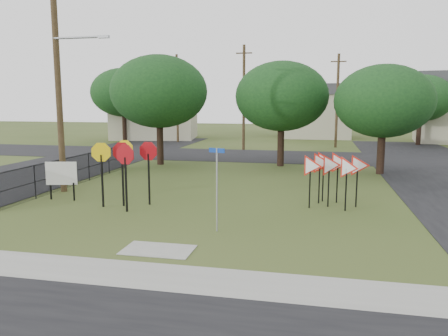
# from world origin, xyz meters

# --- Properties ---
(ground) EXTENTS (140.00, 140.00, 0.00)m
(ground) POSITION_xyz_m (0.00, 0.00, 0.00)
(ground) COLOR #35471A
(sidewalk) EXTENTS (30.00, 1.60, 0.02)m
(sidewalk) POSITION_xyz_m (0.00, -4.20, 0.01)
(sidewalk) COLOR gray
(sidewalk) RESTS_ON ground
(planting_strip) EXTENTS (30.00, 0.80, 0.02)m
(planting_strip) POSITION_xyz_m (0.00, -5.40, 0.01)
(planting_strip) COLOR #35471A
(planting_strip) RESTS_ON ground
(street_left) EXTENTS (8.00, 50.00, 0.02)m
(street_left) POSITION_xyz_m (-12.00, 10.00, 0.01)
(street_left) COLOR black
(street_left) RESTS_ON ground
(street_far) EXTENTS (60.00, 8.00, 0.02)m
(street_far) POSITION_xyz_m (0.00, 20.00, 0.01)
(street_far) COLOR black
(street_far) RESTS_ON ground
(curb_pad) EXTENTS (2.00, 1.20, 0.02)m
(curb_pad) POSITION_xyz_m (0.00, -2.40, 0.01)
(curb_pad) COLOR gray
(curb_pad) RESTS_ON ground
(street_name_sign) EXTENTS (0.55, 0.18, 2.73)m
(street_name_sign) POSITION_xyz_m (1.22, -0.23, 1.58)
(street_name_sign) COLOR #A1A3A9
(street_name_sign) RESTS_ON ground
(stop_sign_cluster) EXTENTS (2.49, 1.93, 2.62)m
(stop_sign_cluster) POSITION_xyz_m (-3.20, 2.44, 1.93)
(stop_sign_cluster) COLOR black
(stop_sign_cluster) RESTS_ON ground
(yield_sign_cluster) EXTENTS (2.77, 1.75, 2.17)m
(yield_sign_cluster) POSITION_xyz_m (4.96, 4.22, 1.61)
(yield_sign_cluster) COLOR black
(yield_sign_cluster) RESTS_ON ground
(info_board) EXTENTS (1.30, 0.34, 1.66)m
(info_board) POSITION_xyz_m (-6.34, 2.86, 1.10)
(info_board) COLOR black
(info_board) RESTS_ON ground
(utility_pole_main) EXTENTS (3.55, 0.33, 10.00)m
(utility_pole_main) POSITION_xyz_m (-7.24, 4.50, 5.21)
(utility_pole_main) COLOR #493822
(utility_pole_main) RESTS_ON ground
(far_pole_a) EXTENTS (1.40, 0.24, 9.00)m
(far_pole_a) POSITION_xyz_m (-2.00, 24.00, 4.60)
(far_pole_a) COLOR #493822
(far_pole_a) RESTS_ON ground
(far_pole_b) EXTENTS (1.40, 0.24, 8.50)m
(far_pole_b) POSITION_xyz_m (6.00, 28.00, 4.35)
(far_pole_b) COLOR #493822
(far_pole_b) RESTS_ON ground
(far_pole_c) EXTENTS (1.40, 0.24, 9.00)m
(far_pole_c) POSITION_xyz_m (-10.00, 30.00, 4.60)
(far_pole_c) COLOR #493822
(far_pole_c) RESTS_ON ground
(fence_run) EXTENTS (0.05, 11.55, 1.50)m
(fence_run) POSITION_xyz_m (-7.60, 6.25, 0.78)
(fence_run) COLOR black
(fence_run) RESTS_ON ground
(house_left) EXTENTS (10.58, 8.88, 7.20)m
(house_left) POSITION_xyz_m (-14.00, 34.00, 3.65)
(house_left) COLOR #B1AE8F
(house_left) RESTS_ON ground
(house_mid) EXTENTS (8.40, 8.40, 6.20)m
(house_mid) POSITION_xyz_m (4.00, 40.00, 3.15)
(house_mid) COLOR #B1AE8F
(house_mid) RESTS_ON ground
(tree_near_left) EXTENTS (6.40, 6.40, 7.27)m
(tree_near_left) POSITION_xyz_m (-6.00, 14.00, 4.86)
(tree_near_left) COLOR black
(tree_near_left) RESTS_ON ground
(tree_near_mid) EXTENTS (6.00, 6.00, 6.80)m
(tree_near_mid) POSITION_xyz_m (2.00, 15.00, 4.54)
(tree_near_mid) COLOR black
(tree_near_mid) RESTS_ON ground
(tree_near_right) EXTENTS (5.60, 5.60, 6.33)m
(tree_near_right) POSITION_xyz_m (8.00, 13.00, 4.22)
(tree_near_right) COLOR black
(tree_near_right) RESTS_ON ground
(tree_far_left) EXTENTS (6.80, 6.80, 7.73)m
(tree_far_left) POSITION_xyz_m (-16.00, 30.00, 5.17)
(tree_far_left) COLOR black
(tree_far_left) RESTS_ON ground
(tree_far_right) EXTENTS (6.00, 6.00, 6.80)m
(tree_far_right) POSITION_xyz_m (14.00, 32.00, 4.54)
(tree_far_right) COLOR black
(tree_far_right) RESTS_ON ground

